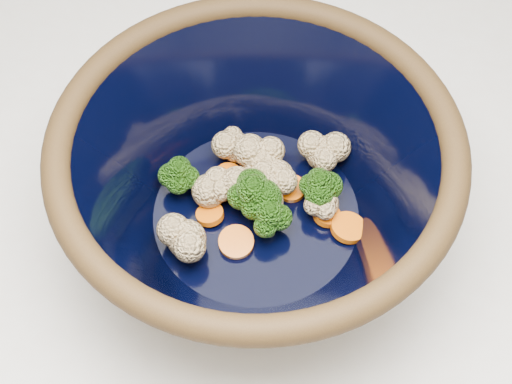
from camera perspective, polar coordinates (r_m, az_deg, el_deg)
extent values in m
cube|color=silver|center=(1.11, 1.81, -11.99)|extent=(1.20, 1.20, 0.90)
cylinder|color=black|center=(0.67, 0.00, -2.90)|extent=(0.20, 0.20, 0.01)
torus|color=black|center=(0.56, 0.00, 3.84)|extent=(0.34, 0.34, 0.02)
cylinder|color=black|center=(0.65, 0.00, -1.79)|extent=(0.19, 0.19, 0.00)
cylinder|color=#608442|center=(0.64, -0.29, -1.21)|extent=(0.01, 0.01, 0.02)
ellipsoid|color=#2E6112|center=(0.62, -0.30, 0.05)|extent=(0.04, 0.04, 0.04)
cylinder|color=#608442|center=(0.65, 4.99, -0.37)|extent=(0.01, 0.01, 0.02)
ellipsoid|color=#2E6112|center=(0.63, 5.13, 0.69)|extent=(0.04, 0.04, 0.03)
cylinder|color=#608442|center=(0.63, 1.06, -2.85)|extent=(0.01, 0.01, 0.02)
ellipsoid|color=#2E6112|center=(0.61, 1.09, -1.84)|extent=(0.04, 0.04, 0.03)
cylinder|color=#608442|center=(0.66, -6.04, 0.63)|extent=(0.01, 0.01, 0.02)
ellipsoid|color=#2E6112|center=(0.64, -6.20, 1.66)|extent=(0.04, 0.04, 0.03)
sphere|color=beige|center=(0.67, -1.60, 3.60)|extent=(0.03, 0.03, 0.03)
sphere|color=beige|center=(0.64, -3.79, 0.08)|extent=(0.03, 0.03, 0.03)
sphere|color=beige|center=(0.64, 5.41, -0.93)|extent=(0.03, 0.03, 0.03)
sphere|color=beige|center=(0.67, 5.36, 3.11)|extent=(0.03, 0.03, 0.03)
sphere|color=beige|center=(0.64, 0.10, 0.13)|extent=(0.03, 0.03, 0.03)
sphere|color=beige|center=(0.62, -5.57, -3.76)|extent=(0.03, 0.03, 0.03)
sphere|color=beige|center=(0.66, 0.35, 2.46)|extent=(0.03, 0.03, 0.03)
sphere|color=beige|center=(0.64, -0.51, 0.28)|extent=(0.03, 0.03, 0.03)
sphere|color=beige|center=(0.63, 0.68, -0.73)|extent=(0.03, 0.03, 0.03)
sphere|color=beige|center=(0.64, -0.37, -0.20)|extent=(0.03, 0.03, 0.03)
sphere|color=beige|center=(0.65, 1.63, 1.23)|extent=(0.03, 0.03, 0.03)
sphere|color=beige|center=(0.65, 0.49, 0.81)|extent=(0.03, 0.03, 0.03)
cylinder|color=orange|center=(0.64, -3.71, -1.81)|extent=(0.03, 0.03, 0.01)
cylinder|color=orange|center=(0.67, -2.19, 1.38)|extent=(0.03, 0.03, 0.01)
cylinder|color=orange|center=(0.66, 2.86, 0.28)|extent=(0.03, 0.03, 0.01)
cylinder|color=orange|center=(0.64, 7.39, -2.84)|extent=(0.03, 0.03, 0.01)
cylinder|color=orange|center=(0.63, -1.60, -4.02)|extent=(0.03, 0.03, 0.01)
cylinder|color=orange|center=(0.67, 0.29, 1.77)|extent=(0.03, 0.03, 0.01)
cylinder|color=orange|center=(0.64, 5.68, -1.82)|extent=(0.02, 0.02, 0.01)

